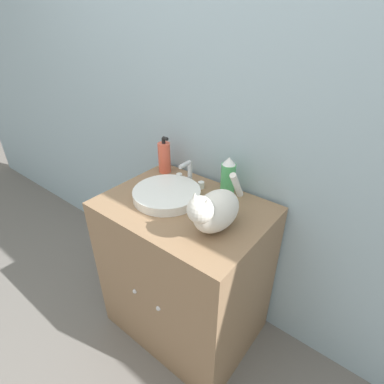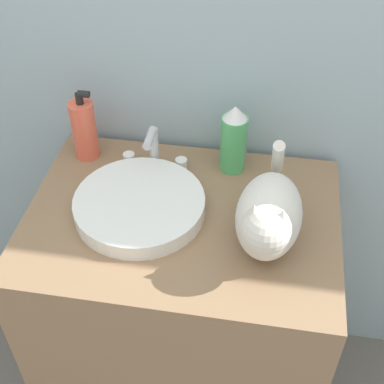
{
  "view_description": "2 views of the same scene",
  "coord_description": "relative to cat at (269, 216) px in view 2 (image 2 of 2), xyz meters",
  "views": [
    {
      "loc": [
        0.74,
        -0.6,
        1.6
      ],
      "look_at": [
        0.06,
        0.27,
        0.93
      ],
      "focal_mm": 28.0,
      "sensor_mm": 36.0,
      "label": 1
    },
    {
      "loc": [
        0.18,
        -0.64,
        1.77
      ],
      "look_at": [
        0.03,
        0.28,
        0.92
      ],
      "focal_mm": 50.0,
      "sensor_mm": 36.0,
      "label": 2
    }
  ],
  "objects": [
    {
      "name": "sink_basin",
      "position": [
        -0.31,
        0.06,
        -0.07
      ],
      "size": [
        0.32,
        0.32,
        0.04
      ],
      "color": "white",
      "rests_on": "vanity_cabinet"
    },
    {
      "name": "soap_bottle",
      "position": [
        -0.51,
        0.26,
        -0.01
      ],
      "size": [
        0.07,
        0.07,
        0.21
      ],
      "color": "#EF6047",
      "rests_on": "vanity_cabinet"
    },
    {
      "name": "cat",
      "position": [
        0.0,
        0.0,
        0.0
      ],
      "size": [
        0.16,
        0.34,
        0.21
      ],
      "rotation": [
        0.0,
        0.0,
        -1.63
      ],
      "color": "silver",
      "rests_on": "vanity_cabinet"
    },
    {
      "name": "vanity_cabinet",
      "position": [
        -0.21,
        0.06,
        -0.51
      ],
      "size": [
        0.77,
        0.58,
        0.84
      ],
      "color": "#8C6B4C",
      "rests_on": "ground_plane"
    },
    {
      "name": "faucet",
      "position": [
        -0.31,
        0.23,
        -0.04
      ],
      "size": [
        0.18,
        0.09,
        0.14
      ],
      "color": "silver",
      "rests_on": "vanity_cabinet"
    },
    {
      "name": "spray_bottle",
      "position": [
        -0.11,
        0.27,
        0.0
      ],
      "size": [
        0.07,
        0.07,
        0.2
      ],
      "color": "#4CB266",
      "rests_on": "vanity_cabinet"
    }
  ]
}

